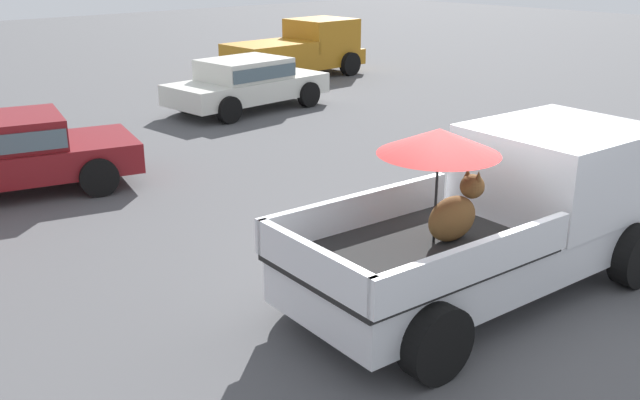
% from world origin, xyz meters
% --- Properties ---
extents(ground_plane, '(80.00, 80.00, 0.00)m').
position_xyz_m(ground_plane, '(0.00, 0.00, 0.00)').
color(ground_plane, '#4C4C4F').
extents(pickup_truck_main, '(5.19, 2.58, 2.19)m').
position_xyz_m(pickup_truck_main, '(0.44, -0.04, 0.97)').
color(pickup_truck_main, black).
rests_on(pickup_truck_main, ground).
extents(pickup_truck_red, '(4.84, 2.25, 1.80)m').
position_xyz_m(pickup_truck_red, '(8.68, 13.58, 0.87)').
color(pickup_truck_red, black).
rests_on(pickup_truck_red, ground).
extents(parked_sedan_near, '(4.61, 2.79, 1.33)m').
position_xyz_m(parked_sedan_near, '(-2.84, 7.79, 0.74)').
color(parked_sedan_near, black).
rests_on(parked_sedan_near, ground).
extents(parked_sedan_far, '(4.41, 2.19, 1.33)m').
position_xyz_m(parked_sedan_far, '(4.32, 10.55, 0.74)').
color(parked_sedan_far, black).
rests_on(parked_sedan_far, ground).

